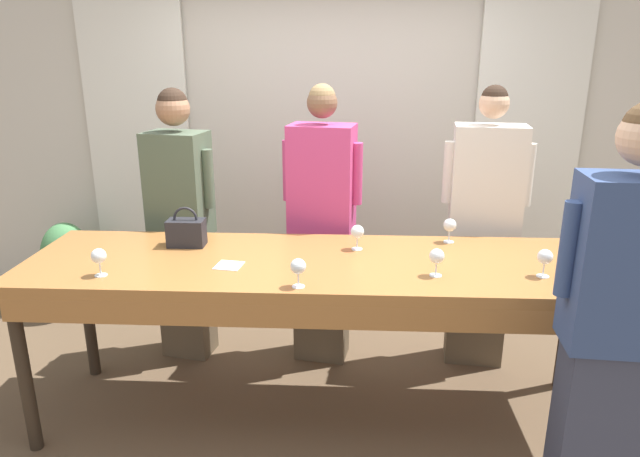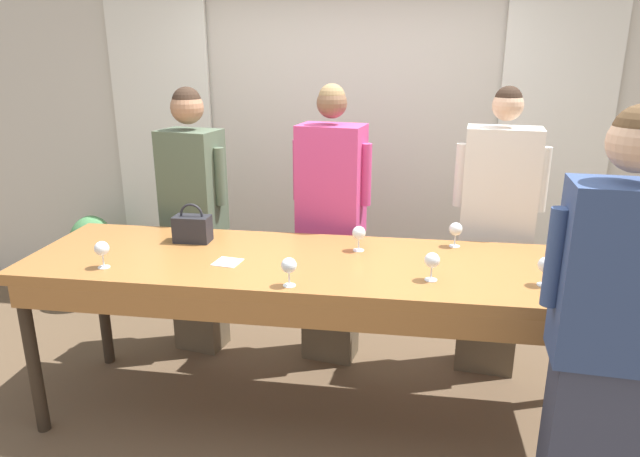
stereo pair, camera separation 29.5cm
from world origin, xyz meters
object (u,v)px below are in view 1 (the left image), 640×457
Objects in this scene: wine_glass_center_mid at (99,257)px; guest_olive_jacket at (182,225)px; wine_glass_front_left at (545,258)px; tasting_bar at (319,275)px; wine_glass_center_right at (298,267)px; wine_glass_center_left at (357,232)px; host_pouring at (614,329)px; handbag at (186,232)px; wine_glass_front_mid at (450,226)px; guest_pink_top at (322,227)px; wine_glass_front_right at (437,257)px; potted_plant at (67,261)px; wine_bottle at (612,259)px; guest_cream_sweater at (483,230)px.

guest_olive_jacket is at bearing 82.24° from wine_glass_center_mid.
wine_glass_front_left is 1.00× the size of wine_glass_center_mid.
wine_glass_center_right is at bearing -103.20° from tasting_bar.
wine_glass_center_left is 0.08× the size of host_pouring.
handbag is 1.52m from wine_glass_front_mid.
wine_glass_front_right is at bearing -55.26° from guest_pink_top.
handbag is 1.61× the size of wine_glass_center_mid.
wine_glass_front_left is at bearing -24.17° from potted_plant.
wine_glass_center_mid is (-0.31, -0.47, 0.02)m from handbag.
wine_bottle is 2.13× the size of wine_glass_center_right.
wine_bottle is at bearing 1.38° from wine_glass_center_mid.
wine_bottle is at bearing -7.22° from wine_glass_front_left.
handbag reaches higher than tasting_bar.
guest_pink_top is (-0.22, 0.51, -0.13)m from wine_glass_center_left.
wine_glass_front_right is 1.78m from guest_olive_jacket.
wine_glass_center_right is 1.37m from guest_olive_jacket.
wine_glass_front_right is at bearing -28.58° from potted_plant.
host_pouring is (2.32, -0.45, -0.10)m from wine_glass_center_mid.
handbag is 1.61× the size of wine_glass_center_left.
wine_glass_center_mid is (-1.67, -0.08, 0.00)m from wine_glass_front_right.
wine_glass_center_left is 2.59m from potted_plant.
wine_glass_center_right is 1.37m from host_pouring.
tasting_bar is 0.85m from wine_glass_front_mid.
guest_pink_top reaches higher than wine_glass_center_right.
wine_glass_front_left is at bearing 1.81° from wine_glass_front_right.
handbag is at bearing -70.31° from guest_olive_jacket.
host_pouring is (0.22, -1.41, 0.03)m from guest_cream_sweater.
wine_glass_center_left is (0.98, -0.02, 0.02)m from handbag.
guest_olive_jacket is at bearing 180.00° from guest_cream_sweater.
potted_plant is (-1.99, 1.62, -0.63)m from wine_glass_center_right.
guest_cream_sweater reaches higher than handbag.
guest_cream_sweater reaches higher than wine_glass_center_left.
potted_plant is (-2.27, 1.08, -0.63)m from wine_glass_center_left.
handbag is 1.61× the size of wine_glass_front_mid.
potted_plant is (-3.09, 0.57, -0.49)m from guest_cream_sweater.
potted_plant is at bearing 154.70° from wine_glass_center_left.
wine_glass_center_left is 0.62m from wine_glass_center_right.
guest_pink_top is (1.06, 0.96, -0.13)m from wine_glass_center_mid.
wine_bottle is 0.16× the size of guest_pink_top.
wine_glass_center_mid is at bearing -122.93° from handbag.
host_pouring is (1.32, -0.36, -0.10)m from wine_glass_center_right.
guest_olive_jacket is (-0.95, 0.71, 0.05)m from tasting_bar.
host_pouring is at bearing -110.88° from wine_bottle.
wine_glass_center_mid is 1.00× the size of wine_glass_center_right.
wine_bottle is 2.13× the size of wine_glass_front_right.
wine_glass_front_mid is 0.08× the size of host_pouring.
wine_glass_front_mid is 0.85m from guest_pink_top.
wine_glass_center_left is 1.36m from wine_glass_center_mid.
wine_glass_front_right is at bearing -15.82° from tasting_bar.
wine_glass_front_left is at bearing -53.23° from wine_glass_front_mid.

